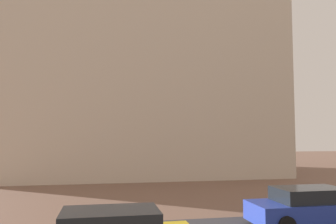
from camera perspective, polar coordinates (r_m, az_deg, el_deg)
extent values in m
cube|color=beige|center=(32.84, -4.57, 7.40)|extent=(23.52, 14.23, 19.91)
cube|color=beige|center=(34.79, 0.02, 16.34)|extent=(5.26, 5.26, 31.13)
cylinder|color=beige|center=(28.35, -24.76, 12.70)|extent=(2.80, 2.80, 22.82)
cylinder|color=beige|center=(30.80, 16.42, 10.74)|extent=(2.80, 2.80, 22.41)
cube|color=black|center=(9.06, -9.73, -17.74)|extent=(2.45, 1.52, 0.58)
cube|color=#23389E|center=(14.33, 22.83, -15.20)|extent=(4.57, 1.84, 0.73)
cube|color=black|center=(14.23, 22.76, -12.73)|extent=(2.56, 1.62, 0.52)
cylinder|color=black|center=(14.43, 15.54, -16.18)|extent=(0.64, 0.22, 0.64)
cylinder|color=black|center=(15.96, 25.60, -14.75)|extent=(0.64, 0.22, 0.64)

